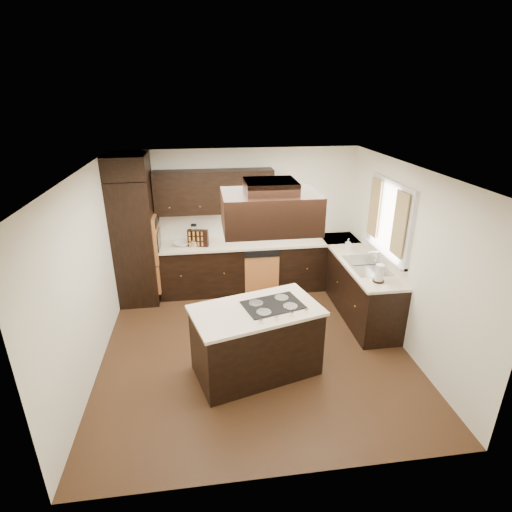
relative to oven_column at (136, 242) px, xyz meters
name	(u,v)px	position (x,y,z in m)	size (l,w,h in m)	color
floor	(255,347)	(1.78, -1.71, -1.07)	(4.20, 4.20, 0.02)	brown
ceiling	(255,170)	(1.78, -1.71, 1.45)	(4.20, 4.20, 0.02)	silver
wall_back	(239,219)	(1.78, 0.40, 0.19)	(4.20, 0.02, 2.50)	white
wall_front	(288,370)	(1.78, -3.81, 0.19)	(4.20, 0.02, 2.50)	white
wall_left	(87,276)	(-0.33, -1.71, 0.19)	(0.02, 4.20, 2.50)	white
wall_right	(406,258)	(3.88, -1.71, 0.19)	(0.02, 4.20, 2.50)	white
oven_column	(136,242)	(0.00, 0.00, 0.00)	(0.65, 0.75, 2.12)	black
wall_oven_face	(157,237)	(0.35, 0.00, 0.06)	(0.05, 0.62, 0.78)	#D07A3C
base_cabinets_back	(243,267)	(1.81, 0.09, -0.62)	(2.93, 0.60, 0.88)	black
base_cabinets_right	(355,283)	(3.58, -0.80, -0.62)	(0.60, 2.40, 0.88)	black
countertop_back	(243,244)	(1.81, 0.08, -0.16)	(2.93, 0.63, 0.04)	#F8E6C6
countertop_right	(357,258)	(3.56, -0.80, -0.16)	(0.63, 2.40, 0.04)	#F8E6C6
upper_cabinets	(214,192)	(1.34, 0.23, 0.75)	(2.00, 0.34, 0.72)	black
dishwasher_front	(262,275)	(2.10, -0.20, -0.66)	(0.60, 0.05, 0.72)	#D07A3C
window_frame	(390,219)	(3.85, -1.16, 0.59)	(0.06, 1.32, 1.12)	silver
window_pane	(391,219)	(3.87, -1.16, 0.59)	(0.00, 1.20, 1.00)	white
curtain_left	(399,225)	(3.79, -1.57, 0.64)	(0.02, 0.34, 0.90)	beige
curtain_right	(374,208)	(3.79, -0.74, 0.64)	(0.02, 0.34, 0.90)	beige
sink_rim	(367,265)	(3.58, -1.16, -0.14)	(0.52, 0.84, 0.01)	silver
island	(256,342)	(1.72, -2.23, -0.62)	(1.50, 0.82, 0.88)	black
island_top	(256,310)	(1.72, -2.23, -0.16)	(1.56, 0.88, 0.04)	#F8E6C6
cooktop	(273,305)	(1.94, -2.17, -0.13)	(0.71, 0.47, 0.01)	black
range_hood	(270,211)	(1.88, -2.25, 1.10)	(1.05, 0.72, 0.42)	black
hood_duct	(270,186)	(1.88, -2.25, 1.38)	(0.55, 0.50, 0.13)	black
blender_base	(195,243)	(0.97, 0.05, -0.09)	(0.15, 0.15, 0.10)	silver
blender_pitcher	(194,233)	(0.97, 0.05, 0.09)	(0.13, 0.13, 0.26)	silver
spice_rack	(198,238)	(1.03, 0.02, 0.01)	(0.35, 0.09, 0.29)	black
mixing_bowl	(182,243)	(0.76, 0.09, -0.10)	(0.29, 0.29, 0.07)	silver
soap_bottle	(348,244)	(3.51, -0.50, -0.04)	(0.09, 0.09, 0.20)	silver
paper_towel	(379,273)	(3.51, -1.72, -0.01)	(0.12, 0.12, 0.26)	silver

